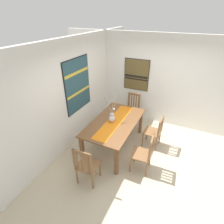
% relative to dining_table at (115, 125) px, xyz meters
% --- Properties ---
extents(ground_plane, '(6.40, 6.40, 0.03)m').
position_rel_dining_table_xyz_m(ground_plane, '(-0.09, -0.70, -0.69)').
color(ground_plane, beige).
extents(wall_back, '(6.40, 0.12, 2.70)m').
position_rel_dining_table_xyz_m(wall_back, '(-0.09, 1.16, 0.68)').
color(wall_back, silver).
rests_on(wall_back, ground_plane).
extents(wall_side, '(0.12, 6.40, 2.70)m').
position_rel_dining_table_xyz_m(wall_side, '(1.77, -0.70, 0.68)').
color(wall_side, silver).
rests_on(wall_side, ground_plane).
extents(dining_table, '(1.87, 1.05, 0.77)m').
position_rel_dining_table_xyz_m(dining_table, '(0.00, 0.00, 0.00)').
color(dining_table, brown).
rests_on(dining_table, ground_plane).
extents(table_runner, '(1.72, 0.36, 0.01)m').
position_rel_dining_table_xyz_m(table_runner, '(-0.00, -0.00, 0.10)').
color(table_runner, orange).
rests_on(table_runner, dining_table).
extents(centerpiece_vase, '(0.31, 0.31, 0.67)m').
position_rel_dining_table_xyz_m(centerpiece_vase, '(-0.04, 0.06, 0.22)').
color(centerpiece_vase, silver).
rests_on(centerpiece_vase, dining_table).
extents(chair_0, '(0.44, 0.44, 0.88)m').
position_rel_dining_table_xyz_m(chair_0, '(0.45, -0.94, -0.21)').
color(chair_0, brown).
rests_on(chair_0, ground_plane).
extents(chair_1, '(0.45, 0.45, 0.92)m').
position_rel_dining_table_xyz_m(chair_1, '(-0.47, -0.94, -0.19)').
color(chair_1, brown).
rests_on(chair_1, ground_plane).
extents(chair_2, '(0.43, 0.43, 0.96)m').
position_rel_dining_table_xyz_m(chair_2, '(1.33, -0.01, -0.18)').
color(chair_2, brown).
rests_on(chair_2, ground_plane).
extents(chair_3, '(0.45, 0.45, 0.95)m').
position_rel_dining_table_xyz_m(chair_3, '(-1.31, 0.02, -0.19)').
color(chair_3, brown).
rests_on(chair_3, ground_plane).
extents(painting_on_back_wall, '(1.03, 0.05, 1.38)m').
position_rel_dining_table_xyz_m(painting_on_back_wall, '(0.08, 1.09, 0.86)').
color(painting_on_back_wall, black).
extents(painting_on_side_wall, '(0.05, 0.79, 0.97)m').
position_rel_dining_table_xyz_m(painting_on_side_wall, '(1.71, 0.05, 0.80)').
color(painting_on_side_wall, black).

